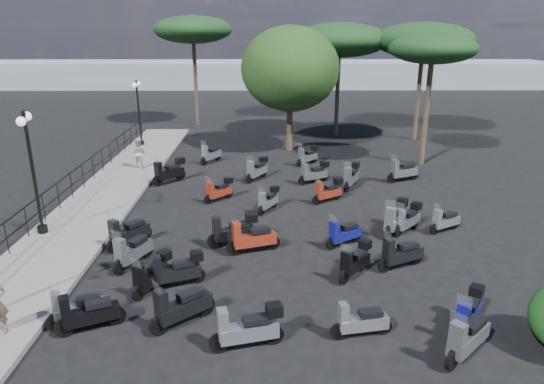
{
  "coord_description": "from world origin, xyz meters",
  "views": [
    {
      "loc": [
        0.63,
        -16.34,
        7.2
      ],
      "look_at": [
        0.8,
        1.06,
        1.2
      ],
      "focal_mm": 32.0,
      "sensor_mm": 36.0,
      "label": 1
    }
  ],
  "objects_px": {
    "scooter_12": "(248,328)",
    "scooter_3": "(128,233)",
    "scooter_9": "(233,231)",
    "scooter_25": "(467,339)",
    "scooter_15": "(344,234)",
    "broadleaf_tree": "(290,69)",
    "scooter_5": "(169,172)",
    "scooter_19": "(355,262)",
    "scooter_21": "(408,219)",
    "pine_2": "(193,30)",
    "scooter_23": "(308,156)",
    "scooter_10": "(268,201)",
    "scooter_17": "(257,170)",
    "scooter_29": "(403,172)",
    "scooter_20": "(395,218)",
    "scooter_26": "(401,254)",
    "pine_3": "(433,49)",
    "scooter_13": "(360,322)",
    "scooter_11": "(211,155)",
    "pine_0": "(340,40)",
    "scooter_22": "(314,173)",
    "pedestrian_far": "(139,153)",
    "scooter_4": "(219,191)",
    "scooter_6": "(181,307)",
    "scooter_28": "(351,177)",
    "scooter_0": "(88,314)",
    "scooter_8": "(152,275)",
    "lamp_post_1": "(32,165)",
    "scooter_1": "(78,309)",
    "scooter_24": "(468,314)",
    "scooter_2": "(132,251)",
    "scooter_7": "(177,271)",
    "scooter_27": "(445,221)",
    "pine_1": "(424,40)",
    "scooter_16": "(328,191)"
  },
  "relations": [
    {
      "from": "scooter_9",
      "to": "scooter_28",
      "type": "distance_m",
      "value": 8.03
    },
    {
      "from": "scooter_16",
      "to": "scooter_10",
      "type": "bearing_deg",
      "value": 77.74
    },
    {
      "from": "scooter_13",
      "to": "pine_1",
      "type": "xyz_separation_m",
      "value": [
        7.56,
        21.6,
        5.87
      ]
    },
    {
      "from": "scooter_25",
      "to": "scooter_26",
      "type": "relative_size",
      "value": 0.89
    },
    {
      "from": "scooter_7",
      "to": "scooter_24",
      "type": "bearing_deg",
      "value": -126.87
    },
    {
      "from": "pine_2",
      "to": "scooter_10",
      "type": "bearing_deg",
      "value": -73.59
    },
    {
      "from": "scooter_4",
      "to": "scooter_5",
      "type": "bearing_deg",
      "value": 1.65
    },
    {
      "from": "scooter_11",
      "to": "pine_0",
      "type": "relative_size",
      "value": 0.2
    },
    {
      "from": "scooter_26",
      "to": "scooter_17",
      "type": "bearing_deg",
      "value": 1.54
    },
    {
      "from": "scooter_0",
      "to": "scooter_22",
      "type": "distance_m",
      "value": 13.61
    },
    {
      "from": "scooter_3",
      "to": "scooter_10",
      "type": "height_order",
      "value": "scooter_3"
    },
    {
      "from": "scooter_23",
      "to": "scooter_10",
      "type": "bearing_deg",
      "value": 118.86
    },
    {
      "from": "scooter_5",
      "to": "scooter_10",
      "type": "relative_size",
      "value": 1.09
    },
    {
      "from": "scooter_22",
      "to": "broadleaf_tree",
      "type": "distance_m",
      "value": 7.93
    },
    {
      "from": "scooter_27",
      "to": "pine_2",
      "type": "bearing_deg",
      "value": 0.41
    },
    {
      "from": "scooter_12",
      "to": "scooter_17",
      "type": "xyz_separation_m",
      "value": [
        -0.05,
        13.13,
        -0.02
      ]
    },
    {
      "from": "scooter_13",
      "to": "scooter_11",
      "type": "bearing_deg",
      "value": 8.58
    },
    {
      "from": "scooter_12",
      "to": "scooter_15",
      "type": "height_order",
      "value": "scooter_12"
    },
    {
      "from": "scooter_9",
      "to": "scooter_25",
      "type": "height_order",
      "value": "scooter_25"
    },
    {
      "from": "scooter_10",
      "to": "pine_2",
      "type": "relative_size",
      "value": 0.17
    },
    {
      "from": "scooter_4",
      "to": "scooter_25",
      "type": "relative_size",
      "value": 0.84
    },
    {
      "from": "scooter_5",
      "to": "scooter_7",
      "type": "relative_size",
      "value": 0.92
    },
    {
      "from": "scooter_21",
      "to": "scooter_27",
      "type": "relative_size",
      "value": 0.96
    },
    {
      "from": "scooter_11",
      "to": "scooter_29",
      "type": "height_order",
      "value": "scooter_29"
    },
    {
      "from": "scooter_12",
      "to": "scooter_3",
      "type": "bearing_deg",
      "value": 23.7
    },
    {
      "from": "scooter_15",
      "to": "scooter_27",
      "type": "height_order",
      "value": "scooter_15"
    },
    {
      "from": "pedestrian_far",
      "to": "scooter_23",
      "type": "xyz_separation_m",
      "value": [
        8.88,
        0.96,
        -0.45
      ]
    },
    {
      "from": "scooter_19",
      "to": "scooter_6",
      "type": "bearing_deg",
      "value": 67.1
    },
    {
      "from": "scooter_13",
      "to": "scooter_20",
      "type": "height_order",
      "value": "scooter_20"
    },
    {
      "from": "pedestrian_far",
      "to": "scooter_4",
      "type": "relative_size",
      "value": 1.29
    },
    {
      "from": "scooter_17",
      "to": "scooter_29",
      "type": "bearing_deg",
      "value": -150.62
    },
    {
      "from": "scooter_19",
      "to": "scooter_12",
      "type": "bearing_deg",
      "value": 87.66
    },
    {
      "from": "scooter_20",
      "to": "scooter_23",
      "type": "distance_m",
      "value": 9.49
    },
    {
      "from": "scooter_19",
      "to": "scooter_1",
      "type": "bearing_deg",
      "value": 58.06
    },
    {
      "from": "scooter_15",
      "to": "scooter_20",
      "type": "relative_size",
      "value": 0.85
    },
    {
      "from": "lamp_post_1",
      "to": "scooter_10",
      "type": "xyz_separation_m",
      "value": [
        8.11,
        2.43,
        -2.2
      ]
    },
    {
      "from": "scooter_11",
      "to": "scooter_21",
      "type": "relative_size",
      "value": 1.15
    },
    {
      "from": "scooter_0",
      "to": "scooter_8",
      "type": "relative_size",
      "value": 1.08
    },
    {
      "from": "scooter_5",
      "to": "scooter_19",
      "type": "distance_m",
      "value": 11.8
    },
    {
      "from": "scooter_27",
      "to": "pine_0",
      "type": "xyz_separation_m",
      "value": [
        -1.79,
        16.44,
        5.87
      ]
    },
    {
      "from": "scooter_21",
      "to": "pine_2",
      "type": "height_order",
      "value": "pine_2"
    },
    {
      "from": "scooter_6",
      "to": "scooter_22",
      "type": "bearing_deg",
      "value": -61.11
    },
    {
      "from": "scooter_26",
      "to": "pine_3",
      "type": "height_order",
      "value": "pine_3"
    },
    {
      "from": "scooter_5",
      "to": "scooter_20",
      "type": "xyz_separation_m",
      "value": [
        9.36,
        -5.98,
        -0.01
      ]
    },
    {
      "from": "scooter_12",
      "to": "scooter_2",
      "type": "bearing_deg",
      "value": 28.24
    },
    {
      "from": "scooter_5",
      "to": "pine_2",
      "type": "height_order",
      "value": "pine_2"
    },
    {
      "from": "scooter_3",
      "to": "pine_0",
      "type": "height_order",
      "value": "pine_0"
    },
    {
      "from": "scooter_19",
      "to": "scooter_23",
      "type": "relative_size",
      "value": 1.05
    },
    {
      "from": "scooter_15",
      "to": "broadleaf_tree",
      "type": "relative_size",
      "value": 0.19
    },
    {
      "from": "scooter_1",
      "to": "scooter_24",
      "type": "relative_size",
      "value": 1.1
    }
  ]
}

